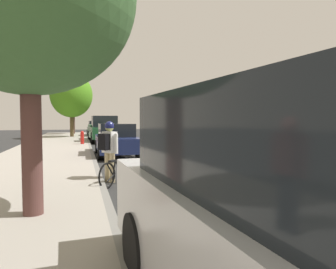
{
  "coord_description": "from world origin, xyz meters",
  "views": [
    {
      "loc": [
        2.43,
        15.02,
        1.77
      ],
      "look_at": [
        0.43,
        7.97,
        1.38
      ],
      "focal_mm": 32.76,
      "sensor_mm": 36.0,
      "label": 1
    }
  ],
  "objects": [
    {
      "name": "parked_suv_silver_far",
      "position": [
        0.9,
        13.24,
        1.03
      ],
      "size": [
        2.18,
        4.8,
        1.99
      ],
      "color": "#B7BABF",
      "rests_on": "ground"
    },
    {
      "name": "fire_hydrant",
      "position": [
        2.39,
        -5.18,
        0.56
      ],
      "size": [
        0.22,
        0.22,
        0.84
      ],
      "color": "red",
      "rests_on": "sidewalk"
    },
    {
      "name": "curb_edge",
      "position": [
        1.96,
        0.0,
        0.07
      ],
      "size": [
        0.16,
        43.94,
        0.14
      ],
      "primitive_type": "cube",
      "color": "gray",
      "rests_on": "ground"
    },
    {
      "name": "street_tree_mid_block",
      "position": [
        3.24,
        -13.59,
        3.84
      ],
      "size": [
        3.67,
        3.67,
        5.71
      ],
      "color": "#503F25",
      "rests_on": "sidewalk"
    },
    {
      "name": "lane_stripe_bike_edge",
      "position": [
        0.49,
        0.0,
        0.0
      ],
      "size": [
        0.12,
        43.94,
        0.01
      ],
      "primitive_type": "cube",
      "color": "white",
      "rests_on": "ground"
    },
    {
      "name": "parked_sedan_grey_nearest",
      "position": [
        0.96,
        -15.29,
        0.75
      ],
      "size": [
        1.92,
        4.44,
        1.52
      ],
      "color": "slate",
      "rests_on": "ground"
    },
    {
      "name": "bicycle_at_curb",
      "position": [
        1.49,
        6.91,
        0.36
      ],
      "size": [
        1.16,
        1.31,
        0.73
      ],
      "color": "black",
      "rests_on": "ground"
    },
    {
      "name": "sidewalk",
      "position": [
        4.07,
        0.0,
        0.07
      ],
      "size": [
        4.08,
        43.94,
        0.14
      ],
      "primitive_type": "cube",
      "color": "#A1998E",
      "rests_on": "ground"
    },
    {
      "name": "parked_pickup_green_second",
      "position": [
        0.85,
        -8.37,
        0.9
      ],
      "size": [
        2.18,
        5.37,
        1.95
      ],
      "color": "#1E512D",
      "rests_on": "ground"
    },
    {
      "name": "cyclist_with_backpack",
      "position": [
        1.71,
        6.48,
        1.03
      ],
      "size": [
        0.53,
        0.55,
        1.69
      ],
      "color": "#C6B284",
      "rests_on": "ground"
    },
    {
      "name": "ground",
      "position": [
        0.0,
        0.0,
        0.0
      ],
      "size": [
        70.31,
        70.31,
        0.0
      ],
      "primitive_type": "plane",
      "color": "#2C2C2C"
    },
    {
      "name": "street_tree_near_cyclist",
      "position": [
        3.24,
        -18.79,
        3.81
      ],
      "size": [
        2.99,
        2.99,
        5.31
      ],
      "color": "#4A3429",
      "rests_on": "sidewalk"
    },
    {
      "name": "parked_sedan_dark_blue_mid",
      "position": [
        0.85,
        0.49,
        0.75
      ],
      "size": [
        1.86,
        4.41,
        1.52
      ],
      "color": "navy",
      "rests_on": "ground"
    },
    {
      "name": "lane_stripe_centre",
      "position": [
        -2.51,
        0.13,
        0.0
      ],
      "size": [
        0.14,
        44.2,
        0.01
      ],
      "color": "white",
      "rests_on": "ground"
    }
  ]
}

